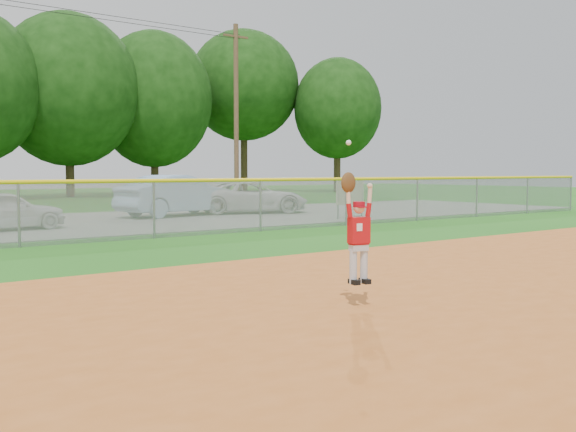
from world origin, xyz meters
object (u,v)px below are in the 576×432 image
(ballplayer, at_px, (357,229))
(car_white_b, at_px, (251,197))
(car_white_a, at_px, (2,210))
(sponsor_sign, at_px, (350,193))
(car_blue, at_px, (178,195))

(ballplayer, bearing_deg, car_white_b, 60.90)
(car_white_a, xyz_separation_m, ballplayer, (1.11, -13.89, 0.41))
(car_white_b, distance_m, ballplayer, 18.54)
(car_white_a, distance_m, sponsor_sign, 11.68)
(car_blue, relative_size, ballplayer, 2.65)
(car_white_a, height_order, ballplayer, ballplayer)
(car_blue, bearing_deg, car_white_b, -105.40)
(car_white_b, relative_size, sponsor_sign, 2.96)
(car_blue, xyz_separation_m, sponsor_sign, (4.54, -4.85, 0.12))
(car_blue, distance_m, sponsor_sign, 6.65)
(car_white_b, xyz_separation_m, ballplayer, (-9.02, -16.20, 0.35))
(sponsor_sign, relative_size, ballplayer, 0.87)
(car_white_a, distance_m, ballplayer, 13.94)
(car_blue, distance_m, ballplayer, 17.44)
(car_white_a, height_order, car_blue, car_blue)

